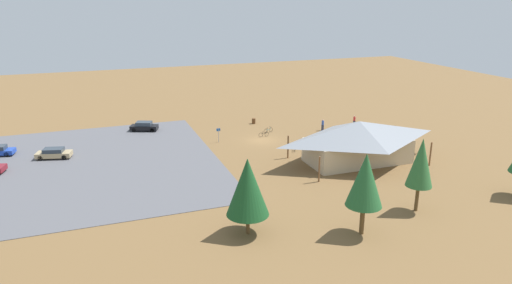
# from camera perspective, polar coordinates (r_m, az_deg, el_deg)

# --- Properties ---
(ground) EXTENTS (160.00, 160.00, 0.00)m
(ground) POSITION_cam_1_polar(r_m,az_deg,el_deg) (68.53, 0.73, 0.23)
(ground) COLOR brown
(ground) RESTS_ON ground
(parking_lot_asphalt) EXTENTS (34.10, 35.34, 0.05)m
(parking_lot_asphalt) POSITION_cam_1_polar(r_m,az_deg,el_deg) (62.22, -20.88, -2.74)
(parking_lot_asphalt) COLOR #56565B
(parking_lot_asphalt) RESTS_ON ground
(bike_pavilion) EXTENTS (16.00, 9.21, 5.37)m
(bike_pavilion) POSITION_cam_1_polar(r_m,az_deg,el_deg) (60.05, 12.48, 0.42)
(bike_pavilion) COLOR #C6B28E
(bike_pavilion) RESTS_ON ground
(trash_bin) EXTENTS (0.60, 0.60, 0.90)m
(trash_bin) POSITION_cam_1_polar(r_m,az_deg,el_deg) (77.41, -0.29, 2.60)
(trash_bin) COLOR brown
(trash_bin) RESTS_ON ground
(lot_sign) EXTENTS (0.56, 0.08, 2.20)m
(lot_sign) POSITION_cam_1_polar(r_m,az_deg,el_deg) (67.33, -4.64, 1.11)
(lot_sign) COLOR #99999E
(lot_sign) RESTS_ON ground
(pine_far_east) EXTENTS (2.55, 2.55, 7.48)m
(pine_far_east) POSITION_cam_1_polar(r_m,az_deg,el_deg) (47.25, 19.61, -2.42)
(pine_far_east) COLOR brown
(pine_far_east) RESTS_ON ground
(pine_center) EXTENTS (3.80, 3.80, 7.11)m
(pine_center) POSITION_cam_1_polar(r_m,az_deg,el_deg) (40.39, -1.04, -5.54)
(pine_center) COLOR brown
(pine_center) RESTS_ON ground
(pine_west) EXTENTS (3.22, 3.22, 7.57)m
(pine_west) POSITION_cam_1_polar(r_m,az_deg,el_deg) (41.18, 13.27, -4.60)
(pine_west) COLOR brown
(pine_west) RESTS_ON ground
(bicycle_purple_lone_east) EXTENTS (0.90, 1.49, 0.81)m
(bicycle_purple_lone_east) POSITION_cam_1_polar(r_m,az_deg,el_deg) (63.93, 4.85, -0.74)
(bicycle_purple_lone_east) COLOR black
(bicycle_purple_lone_east) RESTS_ON ground
(bicycle_orange_mid_cluster) EXTENTS (0.88, 1.53, 0.87)m
(bicycle_orange_mid_cluster) POSITION_cam_1_polar(r_m,az_deg,el_deg) (69.60, 8.60, 0.62)
(bicycle_orange_mid_cluster) COLOR black
(bicycle_orange_mid_cluster) RESTS_ON ground
(bicycle_silver_yard_right) EXTENTS (0.98, 1.42, 0.83)m
(bicycle_silver_yard_right) POSITION_cam_1_polar(r_m,az_deg,el_deg) (72.63, 13.13, 1.06)
(bicycle_silver_yard_right) COLOR black
(bicycle_silver_yard_right) RESTS_ON ground
(bicycle_black_edge_north) EXTENTS (1.66, 0.48, 0.81)m
(bicycle_black_edge_north) POSITION_cam_1_polar(r_m,az_deg,el_deg) (70.14, 0.96, 0.95)
(bicycle_black_edge_north) COLOR black
(bicycle_black_edge_north) RESTS_ON ground
(bicycle_yellow_yard_center) EXTENTS (1.74, 0.68, 0.87)m
(bicycle_yellow_yard_center) POSITION_cam_1_polar(r_m,az_deg,el_deg) (75.50, 14.51, 1.60)
(bicycle_yellow_yard_center) COLOR black
(bicycle_yellow_yard_center) RESTS_ON ground
(bicycle_blue_near_porch) EXTENTS (1.26, 1.28, 0.88)m
(bicycle_blue_near_porch) POSITION_cam_1_polar(r_m,az_deg,el_deg) (76.27, 16.56, 1.59)
(bicycle_blue_near_porch) COLOR black
(bicycle_blue_near_porch) RESTS_ON ground
(bicycle_white_lone_west) EXTENTS (1.20, 1.19, 0.77)m
(bicycle_white_lone_west) POSITION_cam_1_polar(r_m,az_deg,el_deg) (74.39, 15.94, 1.21)
(bicycle_white_lone_west) COLOR black
(bicycle_white_lone_west) RESTS_ON ground
(bicycle_green_trailside) EXTENTS (1.58, 0.77, 0.90)m
(bicycle_green_trailside) POSITION_cam_1_polar(r_m,az_deg,el_deg) (65.55, 5.26, -0.29)
(bicycle_green_trailside) COLOR black
(bicycle_green_trailside) RESTS_ON ground
(bicycle_red_by_bin) EXTENTS (1.10, 1.29, 0.80)m
(bicycle_red_by_bin) POSITION_cam_1_polar(r_m,az_deg,el_deg) (75.84, 12.74, 1.78)
(bicycle_red_by_bin) COLOR black
(bicycle_red_by_bin) RESTS_ON ground
(bicycle_teal_back_row) EXTENTS (1.65, 0.65, 0.84)m
(bicycle_teal_back_row) POSITION_cam_1_polar(r_m,az_deg,el_deg) (72.40, 1.52, 1.47)
(bicycle_teal_back_row) COLOR black
(bicycle_teal_back_row) RESTS_ON ground
(car_tan_inner_stall) EXTENTS (4.68, 2.83, 1.35)m
(car_tan_inner_stall) POSITION_cam_1_polar(r_m,az_deg,el_deg) (66.07, -23.59, -1.27)
(car_tan_inner_stall) COLOR tan
(car_tan_inner_stall) RESTS_ON parking_lot_asphalt
(car_black_far_end) EXTENTS (4.57, 3.22, 1.44)m
(car_black_far_end) POSITION_cam_1_polar(r_m,az_deg,el_deg) (75.18, -13.59, 1.89)
(car_black_far_end) COLOR black
(car_black_far_end) RESTS_ON parking_lot_asphalt
(visitor_near_lot) EXTENTS (0.38, 0.36, 1.75)m
(visitor_near_lot) POSITION_cam_1_polar(r_m,az_deg,el_deg) (77.60, 11.99, 2.61)
(visitor_near_lot) COLOR #2D3347
(visitor_near_lot) RESTS_ON ground
(visitor_crossing_yard) EXTENTS (0.38, 0.36, 1.83)m
(visitor_crossing_yard) POSITION_cam_1_polar(r_m,az_deg,el_deg) (74.01, 8.20, 2.13)
(visitor_crossing_yard) COLOR #2D3347
(visitor_crossing_yard) RESTS_ON ground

